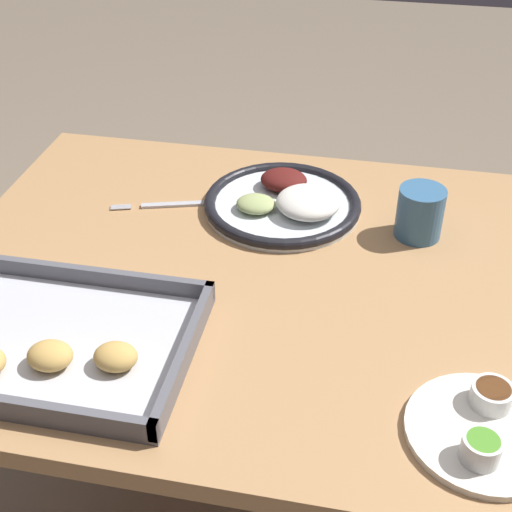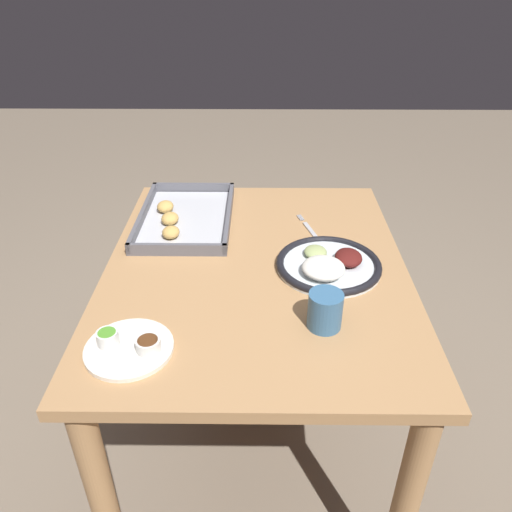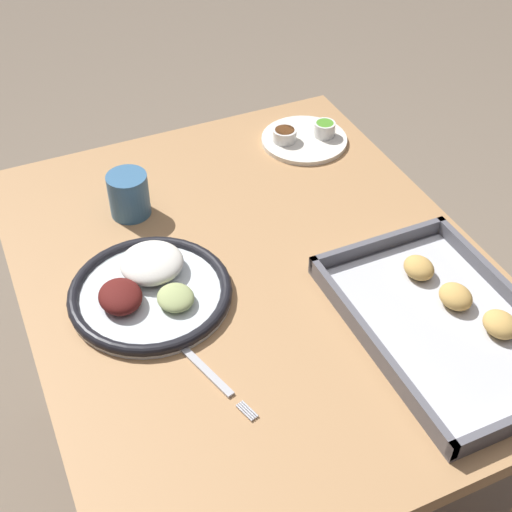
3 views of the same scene
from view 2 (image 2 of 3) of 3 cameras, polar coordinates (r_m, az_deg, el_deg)
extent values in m
plane|color=#7A6B59|center=(1.80, 0.00, -20.46)|extent=(8.00, 8.00, 0.00)
cube|color=#AD7F51|center=(1.32, 0.00, -1.57)|extent=(0.97, 0.78, 0.03)
cylinder|color=#AD7F51|center=(1.31, 16.61, -25.90)|extent=(0.06, 0.06, 0.69)
cylinder|color=#AD7F51|center=(1.91, 10.48, -3.26)|extent=(0.06, 0.06, 0.69)
cylinder|color=#AD7F51|center=(1.32, -16.94, -25.60)|extent=(0.06, 0.06, 0.69)
cylinder|color=#AD7F51|center=(1.91, -10.19, -3.15)|extent=(0.06, 0.06, 0.69)
cylinder|color=silver|center=(1.31, 8.28, -1.14)|extent=(0.27, 0.27, 0.01)
torus|color=black|center=(1.30, 8.30, -0.92)|extent=(0.27, 0.27, 0.02)
ellipsoid|color=silver|center=(1.25, 7.71, -1.37)|extent=(0.11, 0.11, 0.04)
ellipsoid|color=#511614|center=(1.31, 10.52, -0.17)|extent=(0.08, 0.07, 0.03)
ellipsoid|color=#9EAD6B|center=(1.33, 6.81, 0.46)|extent=(0.07, 0.06, 0.02)
cube|color=#B2B2B7|center=(1.44, 6.79, 2.23)|extent=(0.17, 0.06, 0.00)
cylinder|color=#B2B2B7|center=(1.54, 5.31, 4.42)|extent=(0.03, 0.01, 0.00)
cylinder|color=#B2B2B7|center=(1.54, 5.18, 4.40)|extent=(0.03, 0.01, 0.00)
cylinder|color=#B2B2B7|center=(1.54, 5.05, 4.39)|extent=(0.03, 0.01, 0.00)
cylinder|color=#B2B2B7|center=(1.54, 4.93, 4.37)|extent=(0.03, 0.01, 0.00)
cylinder|color=white|center=(1.08, -14.29, -10.21)|extent=(0.18, 0.18, 0.01)
cylinder|color=silver|center=(1.05, -12.21, -9.89)|extent=(0.05, 0.05, 0.03)
cylinder|color=#593319|center=(1.04, -12.28, -9.47)|extent=(0.04, 0.04, 0.01)
cylinder|color=silver|center=(1.08, -16.58, -8.97)|extent=(0.05, 0.05, 0.03)
cylinder|color=#51992D|center=(1.08, -16.68, -8.46)|extent=(0.04, 0.04, 0.01)
cube|color=#595960|center=(1.53, -7.97, 4.14)|extent=(0.41, 0.27, 0.01)
cube|color=silver|center=(1.53, -7.98, 4.28)|extent=(0.38, 0.25, 0.00)
cube|color=#595960|center=(1.51, -3.13, 4.73)|extent=(0.41, 0.01, 0.03)
cube|color=#595960|center=(1.55, -12.78, 4.67)|extent=(0.41, 0.01, 0.03)
cube|color=#595960|center=(1.35, -9.09, 0.83)|extent=(0.01, 0.27, 0.03)
cube|color=#595960|center=(1.70, -7.15, 7.80)|extent=(0.01, 0.27, 0.03)
ellipsoid|color=tan|center=(1.43, -9.71, 2.69)|extent=(0.06, 0.05, 0.03)
ellipsoid|color=tan|center=(1.50, -9.80, 4.26)|extent=(0.06, 0.05, 0.03)
ellipsoid|color=tan|center=(1.58, -10.32, 5.59)|extent=(0.06, 0.05, 0.03)
cylinder|color=#38668E|center=(1.09, 7.89, -6.17)|extent=(0.08, 0.08, 0.09)
camera|label=1|loc=(1.26, -46.36, 20.63)|focal=50.00mm
camera|label=3|loc=(1.95, 13.74, 35.20)|focal=50.00mm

